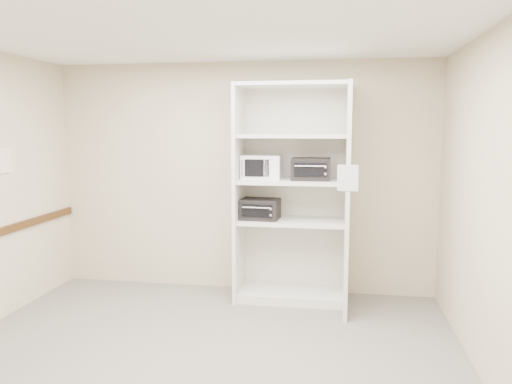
% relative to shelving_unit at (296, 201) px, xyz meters
% --- Properties ---
extents(floor, '(4.50, 4.00, 0.01)m').
position_rel_shelving_unit_xyz_m(floor, '(-0.67, -1.70, -1.13)').
color(floor, '#5F5D54').
rests_on(floor, ground).
extents(ceiling, '(4.50, 4.00, 0.01)m').
position_rel_shelving_unit_xyz_m(ceiling, '(-0.67, -1.70, 1.57)').
color(ceiling, white).
extents(wall_back, '(4.50, 0.02, 2.70)m').
position_rel_shelving_unit_xyz_m(wall_back, '(-0.67, 0.30, 0.22)').
color(wall_back, beige).
rests_on(wall_back, ground).
extents(wall_front, '(4.50, 0.02, 2.70)m').
position_rel_shelving_unit_xyz_m(wall_front, '(-0.67, -3.70, 0.22)').
color(wall_front, beige).
rests_on(wall_front, ground).
extents(wall_right, '(0.02, 4.00, 2.70)m').
position_rel_shelving_unit_xyz_m(wall_right, '(1.58, -1.70, 0.22)').
color(wall_right, beige).
rests_on(wall_right, ground).
extents(shelving_unit, '(1.24, 0.92, 2.42)m').
position_rel_shelving_unit_xyz_m(shelving_unit, '(0.00, 0.00, 0.00)').
color(shelving_unit, beige).
rests_on(shelving_unit, floor).
extents(microwave, '(0.44, 0.33, 0.26)m').
position_rel_shelving_unit_xyz_m(microwave, '(-0.40, 0.06, 0.37)').
color(microwave, white).
rests_on(microwave, shelving_unit).
extents(toaster_oven_upper, '(0.42, 0.32, 0.24)m').
position_rel_shelving_unit_xyz_m(toaster_oven_upper, '(0.16, -0.02, 0.36)').
color(toaster_oven_upper, black).
rests_on(toaster_oven_upper, shelving_unit).
extents(toaster_oven_lower, '(0.44, 0.34, 0.23)m').
position_rel_shelving_unit_xyz_m(toaster_oven_lower, '(-0.40, -0.04, -0.10)').
color(toaster_oven_lower, black).
rests_on(toaster_oven_lower, shelving_unit).
extents(paper_sign, '(0.20, 0.01, 0.25)m').
position_rel_shelving_unit_xyz_m(paper_sign, '(0.55, -0.63, 0.33)').
color(paper_sign, white).
rests_on(paper_sign, shelving_unit).
extents(wall_poster, '(0.01, 0.18, 0.26)m').
position_rel_shelving_unit_xyz_m(wall_poster, '(-2.90, -0.89, 0.48)').
color(wall_poster, white).
rests_on(wall_poster, wall_left).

